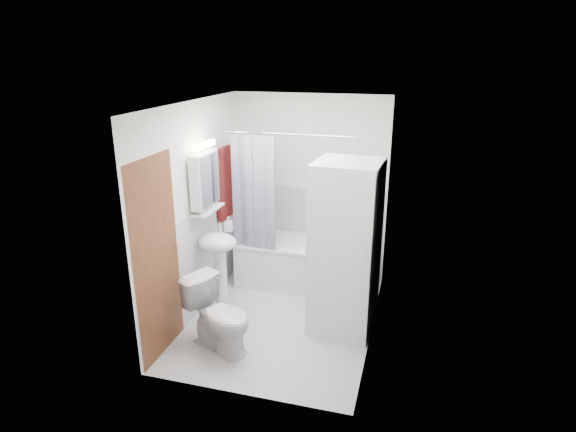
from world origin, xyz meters
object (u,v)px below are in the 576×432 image
(bathtub, at_px, (298,261))
(sink, at_px, (219,254))
(washer_dryer, at_px, (345,248))
(toilet, at_px, (220,316))

(bathtub, height_order, sink, sink)
(washer_dryer, height_order, toilet, washer_dryer)
(bathtub, bearing_deg, toilet, -103.90)
(toilet, bearing_deg, bathtub, 10.70)
(bathtub, height_order, toilet, toilet)
(bathtub, xyz_separation_m, washer_dryer, (0.73, -0.87, 0.61))
(bathtub, height_order, washer_dryer, washer_dryer)
(washer_dryer, bearing_deg, sink, -174.64)
(toilet, bearing_deg, washer_dryer, -32.03)
(bathtub, bearing_deg, washer_dryer, -49.93)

